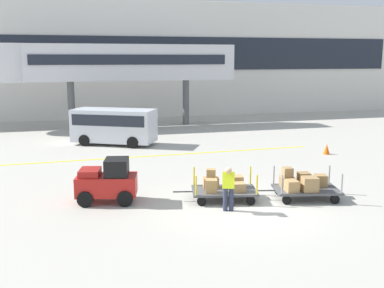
# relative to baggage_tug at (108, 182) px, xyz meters

# --- Properties ---
(ground_plane) EXTENTS (120.00, 120.00, 0.00)m
(ground_plane) POSITION_rel_baggage_tug_xyz_m (4.42, -1.86, -0.75)
(ground_plane) COLOR #B2ADA0
(apron_lead_line) EXTENTS (18.07, 0.67, 0.01)m
(apron_lead_line) POSITION_rel_baggage_tug_xyz_m (2.85, 7.28, -0.75)
(apron_lead_line) COLOR yellow
(apron_lead_line) RESTS_ON ground_plane
(terminal_building) EXTENTS (50.67, 2.51, 9.88)m
(terminal_building) POSITION_rel_baggage_tug_xyz_m (4.42, 24.12, 4.19)
(terminal_building) COLOR silver
(terminal_building) RESTS_ON ground_plane
(jet_bridge) EXTENTS (17.61, 3.00, 6.04)m
(jet_bridge) POSITION_rel_baggage_tug_xyz_m (1.59, 18.13, 3.94)
(jet_bridge) COLOR silver
(jet_bridge) RESTS_ON ground_plane
(baggage_tug) EXTENTS (2.29, 1.61, 1.58)m
(baggage_tug) POSITION_rel_baggage_tug_xyz_m (0.00, 0.00, 0.00)
(baggage_tug) COLOR red
(baggage_tug) RESTS_ON ground_plane
(baggage_cart_lead) EXTENTS (3.09, 1.86, 1.10)m
(baggage_cart_lead) POSITION_rel_baggage_tug_xyz_m (4.05, -0.86, -0.26)
(baggage_cart_lead) COLOR #4C4C4F
(baggage_cart_lead) RESTS_ON ground_plane
(baggage_cart_middle) EXTENTS (3.09, 1.86, 1.11)m
(baggage_cart_middle) POSITION_rel_baggage_tug_xyz_m (6.90, -1.51, -0.21)
(baggage_cart_middle) COLOR #4C4C4F
(baggage_cart_middle) RESTS_ON ground_plane
(baggage_handler) EXTENTS (0.52, 0.54, 1.56)m
(baggage_handler) POSITION_rel_baggage_tug_xyz_m (3.79, -2.09, 0.11)
(baggage_handler) COLOR #2D334C
(baggage_handler) RESTS_ON ground_plane
(shuttle_van) EXTENTS (5.13, 3.94, 2.10)m
(shuttle_van) POSITION_rel_baggage_tug_xyz_m (1.35, 11.11, 0.48)
(shuttle_van) COLOR silver
(shuttle_van) RESTS_ON ground_plane
(safety_cone_near) EXTENTS (0.36, 0.36, 0.55)m
(safety_cone_near) POSITION_rel_baggage_tug_xyz_m (12.02, 5.30, -0.48)
(safety_cone_near) COLOR #EA590F
(safety_cone_near) RESTS_ON ground_plane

